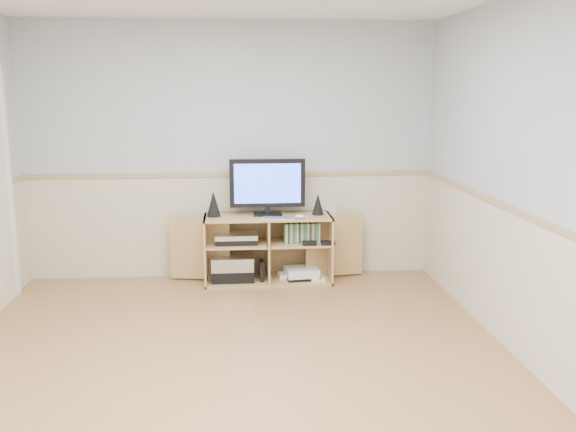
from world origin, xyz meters
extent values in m
cube|color=tan|center=(0.00, 0.00, -0.01)|extent=(4.00, 4.50, 0.02)
cube|color=#B0B9BF|center=(2.01, 0.00, 1.25)|extent=(0.02, 4.50, 2.50)
cube|color=#B0B9BF|center=(0.00, 2.26, 1.25)|extent=(4.00, 0.02, 2.50)
cube|color=#B0B9BF|center=(0.00, -2.26, 1.25)|extent=(4.00, 0.02, 2.50)
cube|color=beige|center=(0.00, 2.24, 0.50)|extent=(4.00, 0.01, 1.00)
cube|color=tan|center=(0.00, 2.23, 1.02)|extent=(4.00, 0.02, 0.04)
cube|color=tan|center=(0.35, 1.99, 0.01)|extent=(1.23, 0.46, 0.02)
cube|color=tan|center=(0.35, 1.99, 0.64)|extent=(1.23, 0.46, 0.02)
cube|color=tan|center=(-0.25, 1.99, 0.33)|extent=(0.02, 0.46, 0.65)
cube|color=tan|center=(0.95, 1.99, 0.33)|extent=(0.02, 0.46, 0.65)
cube|color=tan|center=(0.35, 2.21, 0.33)|extent=(1.23, 0.02, 0.65)
cube|color=tan|center=(0.35, 1.99, 0.33)|extent=(0.02, 0.44, 0.61)
cube|color=tan|center=(0.04, 1.99, 0.38)|extent=(0.58, 0.42, 0.02)
cube|color=tan|center=(0.66, 1.99, 0.38)|extent=(0.58, 0.42, 0.02)
cube|color=tan|center=(-0.31, 2.05, 0.33)|extent=(0.59, 0.12, 0.61)
cube|color=tan|center=(1.01, 2.05, 0.33)|extent=(0.59, 0.12, 0.61)
cube|color=black|center=(0.35, 2.04, 0.66)|extent=(0.27, 0.18, 0.02)
cube|color=black|center=(0.35, 2.04, 0.70)|extent=(0.05, 0.04, 0.06)
cube|color=black|center=(0.35, 2.04, 0.96)|extent=(0.73, 0.05, 0.46)
cube|color=blue|center=(0.35, 2.01, 0.96)|extent=(0.64, 0.01, 0.38)
cone|color=black|center=(-0.17, 2.01, 0.77)|extent=(0.13, 0.13, 0.25)
cone|color=black|center=(0.84, 2.01, 0.75)|extent=(0.11, 0.11, 0.21)
cube|color=silver|center=(0.44, 1.85, 0.66)|extent=(0.32, 0.17, 0.01)
ellipsoid|color=white|center=(0.65, 1.85, 0.67)|extent=(0.11, 0.10, 0.04)
cube|color=black|center=(0.00, 1.99, 0.07)|extent=(0.41, 0.30, 0.11)
cube|color=silver|center=(0.00, 1.99, 0.20)|extent=(0.41, 0.30, 0.13)
cube|color=black|center=(0.04, 1.99, 0.42)|extent=(0.41, 0.28, 0.05)
cube|color=silver|center=(0.04, 1.99, 0.46)|extent=(0.41, 0.28, 0.05)
cube|color=black|center=(0.28, 1.94, 0.12)|extent=(0.04, 0.14, 0.20)
cube|color=white|center=(0.56, 2.02, 0.04)|extent=(0.23, 0.18, 0.05)
cube|color=black|center=(0.68, 1.97, 0.04)|extent=(0.33, 0.27, 0.03)
cube|color=white|center=(0.68, 1.97, 0.09)|extent=(0.34, 0.30, 0.08)
cube|color=white|center=(0.88, 1.89, 0.04)|extent=(0.04, 0.14, 0.03)
cube|color=white|center=(0.86, 2.05, 0.04)|extent=(0.09, 0.15, 0.03)
cube|color=#3F8C3F|center=(0.68, 1.97, 0.48)|extent=(0.34, 0.14, 0.19)
cube|color=white|center=(1.00, 2.23, 0.60)|extent=(0.12, 0.03, 0.12)
camera|label=1|loc=(0.03, -4.06, 1.86)|focal=40.00mm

